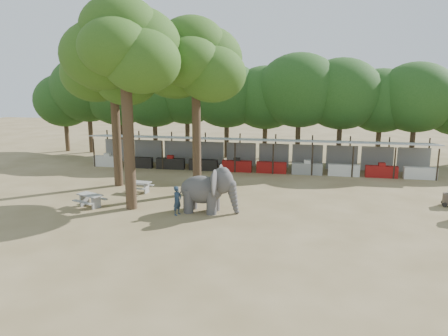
% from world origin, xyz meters
% --- Properties ---
extents(ground, '(100.00, 100.00, 0.00)m').
position_xyz_m(ground, '(0.00, 0.00, 0.00)').
color(ground, brown).
rests_on(ground, ground).
extents(vendor_stalls, '(28.00, 2.99, 2.80)m').
position_xyz_m(vendor_stalls, '(-0.00, 13.84, 1.18)').
color(vendor_stalls, '#989B9F').
rests_on(vendor_stalls, ground).
extents(yard_tree_left, '(7.10, 6.90, 11.02)m').
position_xyz_m(yard_tree_left, '(-9.13, 7.19, 8.20)').
color(yard_tree_left, '#332316').
rests_on(yard_tree_left, ground).
extents(yard_tree_center, '(7.10, 6.90, 12.04)m').
position_xyz_m(yard_tree_center, '(-6.13, 2.19, 9.21)').
color(yard_tree_center, '#332316').
rests_on(yard_tree_center, ground).
extents(yard_tree_back, '(7.10, 6.90, 11.36)m').
position_xyz_m(yard_tree_back, '(-3.13, 6.19, 8.54)').
color(yard_tree_back, '#332316').
rests_on(yard_tree_back, ground).
extents(backdrop_trees, '(46.46, 5.95, 8.33)m').
position_xyz_m(backdrop_trees, '(0.00, 19.00, 5.51)').
color(backdrop_trees, '#332316').
rests_on(backdrop_trees, ground).
extents(elephant, '(3.50, 2.69, 2.68)m').
position_xyz_m(elephant, '(-1.38, 2.19, 1.34)').
color(elephant, '#3E3C3C').
rests_on(elephant, ground).
extents(handler, '(0.59, 0.70, 1.65)m').
position_xyz_m(handler, '(-2.99, 1.34, 0.83)').
color(handler, '#26384C').
rests_on(handler, ground).
extents(picnic_table_near, '(2.00, 1.92, 0.78)m').
position_xyz_m(picnic_table_near, '(-8.53, 1.82, 0.51)').
color(picnic_table_near, gray).
rests_on(picnic_table_near, ground).
extents(picnic_table_far, '(1.61, 1.48, 0.74)m').
position_xyz_m(picnic_table_far, '(-6.80, 5.40, 0.48)').
color(picnic_table_far, gray).
rests_on(picnic_table_far, ground).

